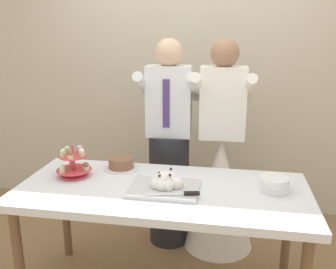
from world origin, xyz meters
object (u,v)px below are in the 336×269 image
object	(u,v)px
main_cake_tray	(165,184)
cupcake_stand	(73,163)
round_cake	(121,164)
person_groom	(169,156)
person_bride	(220,178)
dessert_table	(162,198)
plate_stack	(274,184)

from	to	relation	value
main_cake_tray	cupcake_stand	bearing A→B (deg)	169.43
cupcake_stand	round_cake	size ratio (longest dim) A/B	0.96
person_groom	person_bride	size ratio (longest dim) A/B	1.00
main_cake_tray	round_cake	world-z (taller)	main_cake_tray
dessert_table	main_cake_tray	xyz separation A→B (m)	(0.03, -0.04, 0.11)
dessert_table	main_cake_tray	bearing A→B (deg)	-55.45
dessert_table	cupcake_stand	xyz separation A→B (m)	(-0.61, 0.08, 0.16)
round_cake	plate_stack	bearing A→B (deg)	-10.95
person_bride	person_groom	bearing A→B (deg)	-179.47
dessert_table	plate_stack	xyz separation A→B (m)	(0.68, 0.07, 0.12)
dessert_table	person_groom	world-z (taller)	person_groom
plate_stack	round_cake	distance (m)	1.04
main_cake_tray	person_groom	size ratio (longest dim) A/B	0.26
cupcake_stand	plate_stack	distance (m)	1.29
person_groom	person_bride	distance (m)	0.44
cupcake_stand	person_groom	size ratio (longest dim) A/B	0.14
person_bride	plate_stack	bearing A→B (deg)	-60.81
main_cake_tray	plate_stack	world-z (taller)	main_cake_tray
plate_stack	round_cake	size ratio (longest dim) A/B	0.75
cupcake_stand	person_bride	bearing A→B (deg)	32.20
cupcake_stand	main_cake_tray	size ratio (longest dim) A/B	0.53
plate_stack	person_groom	xyz separation A→B (m)	(-0.75, 0.61, -0.07)
round_cake	main_cake_tray	bearing A→B (deg)	-39.38
dessert_table	plate_stack	bearing A→B (deg)	5.82
cupcake_stand	person_groom	world-z (taller)	person_groom
plate_stack	person_bride	bearing A→B (deg)	119.19
dessert_table	person_bride	xyz separation A→B (m)	(0.33, 0.68, -0.12)
round_cake	person_groom	xyz separation A→B (m)	(0.27, 0.41, -0.07)
person_groom	plate_stack	bearing A→B (deg)	-39.02
main_cake_tray	person_groom	xyz separation A→B (m)	(-0.10, 0.71, -0.07)
main_cake_tray	plate_stack	size ratio (longest dim) A/B	2.42
person_groom	person_bride	bearing A→B (deg)	0.53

